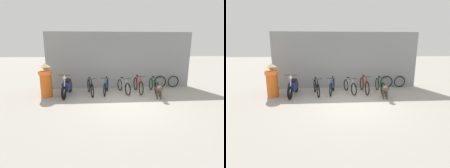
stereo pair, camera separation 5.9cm
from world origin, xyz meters
TOP-DOWN VIEW (x-y plane):
  - ground_plane at (0.00, 0.00)m, footprint 60.00×60.00m
  - shop_wall_back at (0.00, 2.94)m, footprint 8.13×0.20m
  - bicycle_0 at (-1.61, 1.51)m, footprint 0.50×1.64m
  - bicycle_1 at (-0.83, 1.63)m, footprint 0.46×1.62m
  - bicycle_2 at (0.07, 1.70)m, footprint 0.56×1.55m
  - bicycle_3 at (0.83, 1.72)m, footprint 0.46×1.75m
  - bicycle_4 at (1.64, 1.68)m, footprint 0.46×1.71m
  - motorcycle at (-2.73, 1.41)m, footprint 0.58×1.87m
  - stray_dog at (1.55, 0.63)m, footprint 0.44×1.16m
  - person_in_robes at (-3.67, 1.32)m, footprint 0.88×0.88m
  - spare_tire_left at (2.34, 2.69)m, footprint 0.67×0.20m
  - spare_tire_right at (3.12, 2.69)m, footprint 0.67×0.10m

SIDE VIEW (x-z plane):
  - ground_plane at x=0.00m, z-range 0.00..0.00m
  - bicycle_2 at x=0.07m, z-range -0.07..0.73m
  - spare_tire_right at x=3.12m, z-range 0.00..0.67m
  - spare_tire_left at x=2.34m, z-range 0.00..0.68m
  - bicycle_4 at x=1.64m, z-range -0.08..0.76m
  - bicycle_1 at x=-0.83m, z-range -0.08..0.78m
  - bicycle_0 at x=-1.61m, z-range -0.08..0.79m
  - bicycle_3 at x=0.83m, z-range -0.08..0.82m
  - motorcycle at x=-2.73m, z-range -0.11..0.97m
  - stray_dog at x=1.55m, z-range 0.12..0.77m
  - person_in_robes at x=-3.67m, z-range 0.00..1.59m
  - shop_wall_back at x=0.00m, z-range 0.00..3.11m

